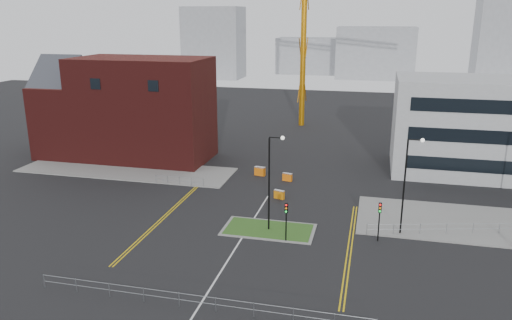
% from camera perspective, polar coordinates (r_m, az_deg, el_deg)
% --- Properties ---
extents(ground, '(200.00, 200.00, 0.00)m').
position_cam_1_polar(ground, '(40.94, -3.76, -12.19)').
color(ground, black).
rests_on(ground, ground).
extents(pavement_left, '(28.00, 8.00, 0.12)m').
position_cam_1_polar(pavement_left, '(67.13, -14.59, -1.11)').
color(pavement_left, slate).
rests_on(pavement_left, ground).
extents(pavement_right, '(24.00, 10.00, 0.12)m').
position_cam_1_polar(pavement_right, '(53.21, 24.66, -6.72)').
color(pavement_right, slate).
rests_on(pavement_right, ground).
extents(island_kerb, '(8.60, 4.60, 0.08)m').
position_cam_1_polar(island_kerb, '(47.41, 1.46, -7.96)').
color(island_kerb, slate).
rests_on(island_kerb, ground).
extents(grass_island, '(8.00, 4.00, 0.12)m').
position_cam_1_polar(grass_island, '(47.40, 1.46, -7.94)').
color(grass_island, '#284D19').
rests_on(grass_island, ground).
extents(brick_building, '(24.20, 10.07, 14.24)m').
position_cam_1_polar(brick_building, '(72.07, -14.85, 5.61)').
color(brick_building, '#4B1412').
rests_on(brick_building, ground).
extents(office_block, '(25.00, 12.20, 12.00)m').
position_cam_1_polar(office_block, '(69.28, 25.86, 3.40)').
color(office_block, '#9FA2A3').
rests_on(office_block, ground).
extents(streetlamp_island, '(1.46, 0.36, 9.18)m').
position_cam_1_polar(streetlamp_island, '(45.43, 1.78, -1.79)').
color(streetlamp_island, black).
rests_on(streetlamp_island, ground).
extents(streetlamp_right_near, '(1.46, 0.36, 9.18)m').
position_cam_1_polar(streetlamp_right_near, '(46.59, 16.91, -2.05)').
color(streetlamp_right_near, black).
rests_on(streetlamp_right_near, ground).
extents(traffic_light_island, '(0.28, 0.33, 3.65)m').
position_cam_1_polar(traffic_light_island, '(44.24, 3.48, -6.25)').
color(traffic_light_island, black).
rests_on(traffic_light_island, ground).
extents(traffic_light_right, '(0.28, 0.33, 3.65)m').
position_cam_1_polar(traffic_light_right, '(45.54, 13.94, -6.05)').
color(traffic_light_right, black).
rests_on(traffic_light_right, ground).
extents(railing_front, '(24.05, 0.05, 1.10)m').
position_cam_1_polar(railing_front, '(35.65, -6.74, -15.50)').
color(railing_front, gray).
rests_on(railing_front, ground).
extents(railing_left, '(6.05, 0.05, 1.10)m').
position_cam_1_polar(railing_left, '(59.74, -8.76, -2.22)').
color(railing_left, gray).
rests_on(railing_left, ground).
extents(railing_right, '(19.05, 5.05, 1.10)m').
position_cam_1_polar(railing_right, '(50.37, 23.58, -6.97)').
color(railing_right, gray).
rests_on(railing_right, ground).
extents(centre_line, '(0.15, 30.00, 0.01)m').
position_cam_1_polar(centre_line, '(42.63, -2.95, -10.95)').
color(centre_line, silver).
rests_on(centre_line, ground).
extents(yellow_left_a, '(0.12, 24.00, 0.01)m').
position_cam_1_polar(yellow_left_a, '(52.35, -9.98, -5.85)').
color(yellow_left_a, gold).
rests_on(yellow_left_a, ground).
extents(yellow_left_b, '(0.12, 24.00, 0.01)m').
position_cam_1_polar(yellow_left_b, '(52.24, -9.68, -5.88)').
color(yellow_left_b, gold).
rests_on(yellow_left_b, ground).
extents(yellow_right_a, '(0.12, 20.00, 0.01)m').
position_cam_1_polar(yellow_right_a, '(44.78, 10.47, -9.81)').
color(yellow_right_a, gold).
rests_on(yellow_right_a, ground).
extents(yellow_right_b, '(0.12, 20.00, 0.01)m').
position_cam_1_polar(yellow_right_b, '(44.77, 10.86, -9.84)').
color(yellow_right_b, gold).
rests_on(yellow_right_b, ground).
extents(skyline_a, '(18.00, 12.00, 22.00)m').
position_cam_1_polar(skyline_a, '(162.73, -4.83, 13.20)').
color(skyline_a, gray).
rests_on(skyline_a, ground).
extents(skyline_b, '(24.00, 12.00, 16.00)m').
position_cam_1_polar(skyline_b, '(164.70, 13.49, 11.81)').
color(skyline_b, gray).
rests_on(skyline_b, ground).
extents(skyline_c, '(14.00, 12.00, 28.00)m').
position_cam_1_polar(skyline_c, '(162.98, 26.30, 12.70)').
color(skyline_c, gray).
rests_on(skyline_c, ground).
extents(skyline_d, '(30.00, 12.00, 12.00)m').
position_cam_1_polar(skyline_d, '(175.85, 7.49, 11.71)').
color(skyline_d, gray).
rests_on(skyline_d, ground).
extents(barrier_left, '(1.41, 0.66, 1.14)m').
position_cam_1_polar(barrier_left, '(62.76, 0.45, -1.24)').
color(barrier_left, orange).
rests_on(barrier_left, ground).
extents(barrier_mid, '(1.22, 0.64, 0.98)m').
position_cam_1_polar(barrier_mid, '(60.87, 3.60, -1.92)').
color(barrier_mid, orange).
rests_on(barrier_mid, ground).
extents(barrier_right, '(1.23, 0.73, 0.98)m').
position_cam_1_polar(barrier_right, '(55.00, 2.67, -3.92)').
color(barrier_right, orange).
rests_on(barrier_right, ground).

